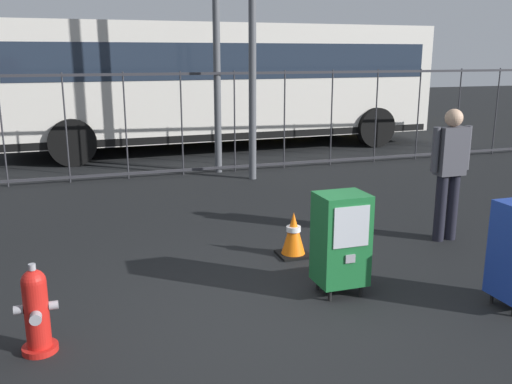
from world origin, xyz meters
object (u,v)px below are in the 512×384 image
(newspaper_box_secondary, at_px, (341,239))
(bus_near, at_px, (222,79))
(pedestrian, at_px, (450,167))
(bus_far, at_px, (204,74))
(fire_hydrant, at_px, (36,311))
(traffic_cone, at_px, (293,235))

(newspaper_box_secondary, xyz_separation_m, bus_near, (1.23, 9.00, 1.14))
(pedestrian, bearing_deg, bus_far, 91.79)
(pedestrian, distance_m, bus_near, 8.01)
(fire_hydrant, height_order, traffic_cone, fire_hydrant)
(newspaper_box_secondary, bearing_deg, pedestrian, 27.68)
(bus_near, xyz_separation_m, bus_far, (0.42, 3.76, 0.00))
(newspaper_box_secondary, distance_m, bus_far, 12.91)
(pedestrian, relative_size, bus_far, 0.16)
(bus_far, bearing_deg, bus_near, -104.59)
(fire_hydrant, xyz_separation_m, bus_near, (4.01, 9.26, 1.36))
(pedestrian, height_order, traffic_cone, pedestrian)
(pedestrian, distance_m, bus_far, 11.72)
(traffic_cone, height_order, bus_far, bus_far)
(bus_far, bearing_deg, fire_hydrant, -116.98)
(traffic_cone, relative_size, bus_near, 0.05)
(traffic_cone, bearing_deg, bus_far, 81.72)
(newspaper_box_secondary, relative_size, pedestrian, 0.61)
(bus_far, bearing_deg, pedestrian, -96.34)
(fire_hydrant, relative_size, pedestrian, 0.45)
(newspaper_box_secondary, height_order, bus_near, bus_near)
(fire_hydrant, bearing_deg, newspaper_box_secondary, 5.33)
(pedestrian, xyz_separation_m, traffic_cone, (-2.06, 0.07, -0.69))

